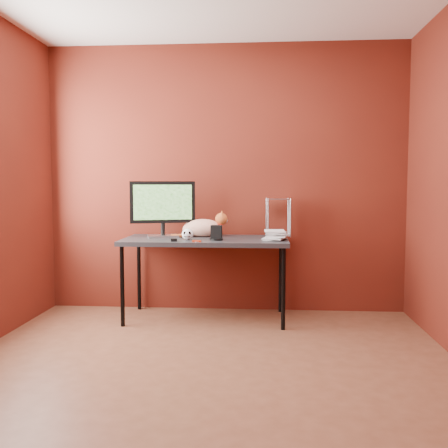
# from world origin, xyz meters

# --- Properties ---
(room) EXTENTS (3.52, 3.52, 2.61)m
(room) POSITION_xyz_m (0.00, 0.00, 1.45)
(room) COLOR brown
(room) RESTS_ON ground
(desk) EXTENTS (1.50, 0.70, 0.75)m
(desk) POSITION_xyz_m (-0.15, 1.37, 0.70)
(desk) COLOR black
(desk) RESTS_ON ground
(monitor) EXTENTS (0.59, 0.27, 0.52)m
(monitor) POSITION_xyz_m (-0.56, 1.43, 1.04)
(monitor) COLOR #A8A7AC
(monitor) RESTS_ON desk
(cat) EXTENTS (0.52, 0.22, 0.25)m
(cat) POSITION_xyz_m (-0.19, 1.51, 0.84)
(cat) COLOR #E15F2F
(cat) RESTS_ON desk
(skull_mug) EXTENTS (0.11, 0.11, 0.10)m
(skull_mug) POSITION_xyz_m (-0.29, 1.22, 0.80)
(skull_mug) COLOR white
(skull_mug) RESTS_ON desk
(speaker) EXTENTS (0.12, 0.12, 0.13)m
(speaker) POSITION_xyz_m (-0.04, 1.23, 0.81)
(speaker) COLOR black
(speaker) RESTS_ON desk
(book_stack) EXTENTS (0.24, 0.28, 0.96)m
(book_stack) POSITION_xyz_m (0.40, 1.34, 1.23)
(book_stack) COLOR beige
(book_stack) RESTS_ON desk
(wire_rack) EXTENTS (0.22, 0.19, 0.36)m
(wire_rack) POSITION_xyz_m (0.52, 1.60, 0.93)
(wire_rack) COLOR #A8A7AC
(wire_rack) RESTS_ON desk
(pocket_knife) EXTENTS (0.08, 0.02, 0.02)m
(pocket_knife) POSITION_xyz_m (-0.19, 1.08, 0.76)
(pocket_knife) COLOR #A1220C
(pocket_knife) RESTS_ON desk
(black_gadget) EXTENTS (0.06, 0.04, 0.03)m
(black_gadget) POSITION_xyz_m (-0.39, 1.10, 0.76)
(black_gadget) COLOR black
(black_gadget) RESTS_ON desk
(washer) EXTENTS (0.04, 0.04, 0.00)m
(washer) POSITION_xyz_m (-0.19, 1.08, 0.75)
(washer) COLOR #A8A7AC
(washer) RESTS_ON desk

